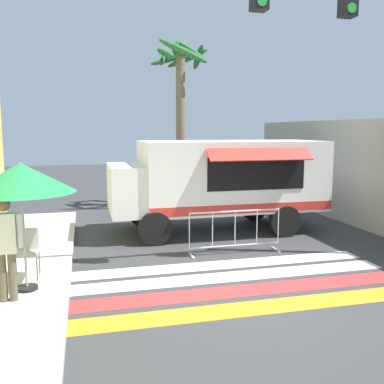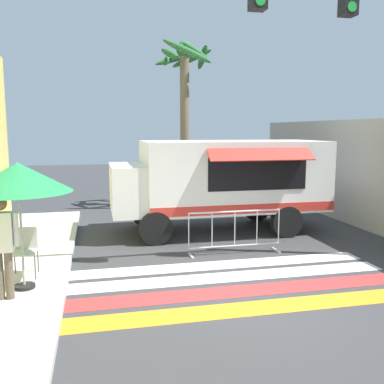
{
  "view_description": "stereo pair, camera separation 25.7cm",
  "coord_description": "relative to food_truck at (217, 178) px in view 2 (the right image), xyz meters",
  "views": [
    {
      "loc": [
        -2.8,
        -6.73,
        2.87
      ],
      "look_at": [
        -0.34,
        3.0,
        1.41
      ],
      "focal_mm": 40.0,
      "sensor_mm": 36.0,
      "label": 1
    },
    {
      "loc": [
        -2.55,
        -6.79,
        2.87
      ],
      "look_at": [
        -0.34,
        3.0,
        1.41
      ],
      "focal_mm": 40.0,
      "sensor_mm": 36.0,
      "label": 2
    }
  ],
  "objects": [
    {
      "name": "food_truck",
      "position": [
        0.0,
        0.0,
        0.0
      ],
      "size": [
        5.93,
        2.83,
        2.57
      ],
      "color": "white",
      "rests_on": "ground_plane"
    },
    {
      "name": "palm_tree",
      "position": [
        -0.06,
        4.11,
        2.84
      ],
      "size": [
        2.22,
        2.34,
        6.04
      ],
      "color": "#7A664C",
      "rests_on": "ground_plane"
    },
    {
      "name": "patio_umbrella",
      "position": [
        -4.61,
        -3.88,
        0.54
      ],
      "size": [
        1.8,
        1.8,
        2.2
      ],
      "color": "black",
      "rests_on": "sidewalk_left"
    },
    {
      "name": "folding_chair",
      "position": [
        -4.69,
        -3.14,
        -0.86
      ],
      "size": [
        0.45,
        0.45,
        0.9
      ],
      "rotation": [
        0.0,
        0.0,
        0.07
      ],
      "color": "#4C4C51",
      "rests_on": "sidewalk_left"
    },
    {
      "name": "barricade_front",
      "position": [
        -0.21,
        -2.25,
        -1.02
      ],
      "size": [
        2.22,
        0.44,
        1.02
      ],
      "color": "#B7BABF",
      "rests_on": "ground_plane"
    },
    {
      "name": "ground_plane",
      "position": [
        -0.77,
        -4.73,
        -1.53
      ],
      "size": [
        60.0,
        60.0,
        0.0
      ],
      "primitive_type": "plane",
      "color": "#38383A"
    },
    {
      "name": "crosswalk_painted",
      "position": [
        -0.77,
        -4.16,
        -1.53
      ],
      "size": [
        6.4,
        2.84,
        0.01
      ],
      "color": "orange",
      "rests_on": "ground_plane"
    },
    {
      "name": "traffic_signal_pole",
      "position": [
        1.91,
        -3.29,
        3.18
      ],
      "size": [
        4.52,
        0.29,
        6.66
      ],
      "color": "#515456",
      "rests_on": "ground_plane"
    },
    {
      "name": "vendor_person",
      "position": [
        -4.83,
        -4.33,
        -0.44
      ],
      "size": [
        0.53,
        0.22,
        1.7
      ],
      "rotation": [
        0.0,
        0.0,
        0.17
      ],
      "color": "brown",
      "rests_on": "sidewalk_left"
    }
  ]
}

